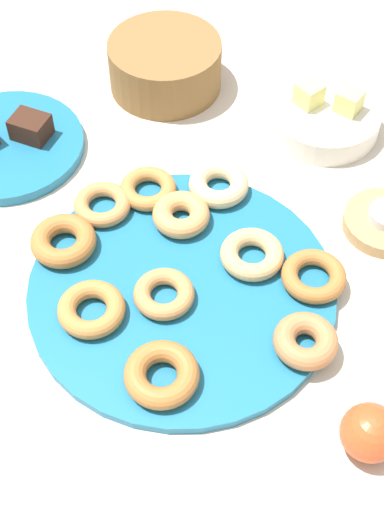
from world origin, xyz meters
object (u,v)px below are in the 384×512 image
(donut_plate, at_px, (182,289))
(cake_plate, at_px, (7,146))
(donut_3, at_px, (63,241))
(donut_1, at_px, (305,341))
(donut_2, at_px, (91,309))
(donut_10, at_px, (148,189))
(basket, at_px, (165,65))
(donut_7, at_px, (181,215))
(melon_chunk_left, at_px, (309,94))
(donut_6, at_px, (164,294))
(donut_4, at_px, (102,205))
(donut_9, at_px, (219,184))
(melon_chunk_right, at_px, (349,101))
(donut_8, at_px, (252,254))
(fruit_bowl, at_px, (324,119))
(donut_0, at_px, (314,276))
(brownie_far, at_px, (31,127))
(donut_5, at_px, (162,374))
(apple, at_px, (370,433))

(donut_plate, height_order, cake_plate, cake_plate)
(donut_3, xyz_separation_m, cake_plate, (-0.20, 0.13, -0.02))
(donut_plate, distance_m, donut_1, 0.18)
(donut_2, distance_m, donut_10, 0.22)
(donut_plate, bearing_deg, donut_2, -131.14)
(donut_plate, relative_size, basket, 2.21)
(donut_plate, xyz_separation_m, donut_7, (-0.05, 0.10, 0.02))
(basket, height_order, melon_chunk_left, basket)
(donut_3, distance_m, donut_6, 0.17)
(donut_plate, height_order, donut_3, donut_3)
(donut_7, bearing_deg, donut_4, -164.04)
(donut_4, xyz_separation_m, donut_6, (0.15, -0.10, 0.00))
(donut_1, relative_size, donut_9, 0.93)
(donut_3, relative_size, donut_7, 1.11)
(cake_plate, xyz_separation_m, basket, (0.15, 0.25, 0.03))
(melon_chunk_right, bearing_deg, donut_9, -117.13)
(donut_3, xyz_separation_m, basket, (-0.05, 0.39, 0.01))
(donut_2, xyz_separation_m, donut_8, (0.15, 0.18, 0.00))
(donut_1, height_order, fruit_bowl, donut_1)
(donut_plate, bearing_deg, donut_0, 29.46)
(donut_10, bearing_deg, donut_9, 30.66)
(basket, bearing_deg, donut_4, -78.75)
(donut_7, height_order, donut_8, donut_7)
(donut_7, relative_size, basket, 0.44)
(donut_7, distance_m, donut_10, 0.07)
(donut_3, bearing_deg, donut_2, -39.81)
(basket, bearing_deg, donut_9, -44.95)
(donut_0, xyz_separation_m, basket, (-0.38, 0.28, 0.02))
(donut_1, height_order, brownie_far, brownie_far)
(donut_4, xyz_separation_m, donut_5, (0.21, -0.20, 0.00))
(donut_5, bearing_deg, donut_8, 84.49)
(donut_8, distance_m, apple, 0.29)
(fruit_bowl, bearing_deg, donut_0, -71.72)
(donut_7, distance_m, cake_plate, 0.32)
(donut_0, height_order, brownie_far, brownie_far)
(donut_5, xyz_separation_m, apple, (0.25, 0.04, 0.01))
(donut_7, bearing_deg, donut_6, -71.86)
(donut_1, distance_m, donut_10, 0.33)
(melon_chunk_right, bearing_deg, apple, -67.44)
(donut_7, xyz_separation_m, donut_9, (0.02, 0.08, -0.00))
(fruit_bowl, xyz_separation_m, melon_chunk_left, (-0.03, 0.00, 0.04))
(donut_2, height_order, melon_chunk_right, melon_chunk_right)
(donut_2, relative_size, donut_8, 1.01)
(donut_9, height_order, melon_chunk_left, melon_chunk_left)
(basket, bearing_deg, donut_1, -43.45)
(donut_4, relative_size, donut_8, 0.95)
(donut_plate, xyz_separation_m, donut_4, (-0.16, 0.07, 0.02))
(donut_1, height_order, cake_plate, donut_1)
(donut_5, bearing_deg, fruit_bowl, 89.03)
(cake_plate, height_order, melon_chunk_left, melon_chunk_left)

